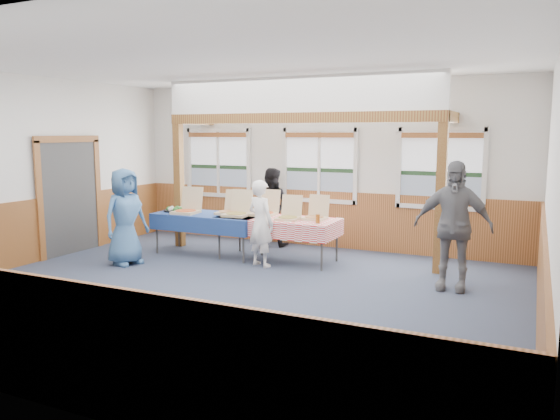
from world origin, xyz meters
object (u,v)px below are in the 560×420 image
object	(u,v)px
man_blue	(125,217)
person_grey	(453,226)
woman_white	(261,223)
table_right	(278,221)
woman_black	(271,207)
table_left	(209,217)

from	to	relation	value
man_blue	person_grey	bearing A→B (deg)	-67.58
woman_white	man_blue	distance (m)	2.31
table_right	woman_white	world-z (taller)	woman_white
person_grey	man_blue	bearing A→B (deg)	-171.50
table_right	woman_black	distance (m)	1.30
woman_black	person_grey	distance (m)	4.06
table_left	man_blue	bearing A→B (deg)	-115.49
table_left	man_blue	size ratio (longest dim) A/B	1.30
woman_white	woman_black	xyz separation A→B (m)	(-0.59, 1.60, 0.04)
person_grey	table_right	bearing A→B (deg)	169.42
woman_black	woman_white	bearing A→B (deg)	104.72
woman_white	table_right	bearing A→B (deg)	-80.92
table_left	person_grey	distance (m)	4.41
table_left	man_blue	xyz separation A→B (m)	(-0.86, -1.25, 0.12)
table_left	woman_white	size ratio (longest dim) A/B	1.46
woman_white	woman_black	world-z (taller)	woman_black
woman_white	woman_black	size ratio (longest dim) A/B	0.94
man_blue	table_left	bearing A→B (deg)	-20.73
table_left	man_blue	world-z (taller)	man_blue
table_left	woman_white	xyz separation A→B (m)	(1.28, -0.38, 0.03)
table_right	man_blue	size ratio (longest dim) A/B	1.37
woman_white	table_left	bearing A→B (deg)	1.74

